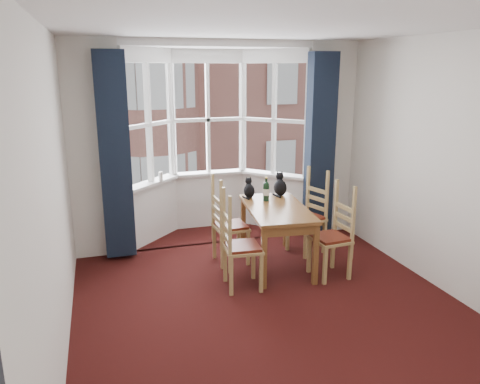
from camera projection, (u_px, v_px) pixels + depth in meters
name	position (u px, v px, depth m)	size (l,w,h in m)	color
floor	(279.00, 318.00, 4.70)	(4.50, 4.50, 0.00)	black
ceiling	(286.00, 23.00, 3.98)	(4.50, 4.50, 0.00)	white
wall_left	(52.00, 200.00, 3.78)	(4.50, 4.50, 0.00)	silver
wall_right	(459.00, 170.00, 4.91)	(4.50, 4.50, 0.00)	silver
wall_near	(456.00, 288.00, 2.26)	(4.00, 4.00, 0.00)	silver
wall_back_pier_left	(95.00, 152.00, 5.96)	(0.70, 0.12, 2.80)	silver
wall_back_pier_right	(329.00, 140.00, 6.89)	(0.70, 0.12, 2.80)	silver
bay_window	(212.00, 140.00, 6.89)	(2.76, 0.94, 2.80)	white
curtain_left	(115.00, 157.00, 5.87)	(0.38, 0.22, 2.60)	black
curtain_right	(320.00, 146.00, 6.67)	(0.38, 0.22, 2.60)	black
dining_table	(277.00, 215.00, 5.80)	(0.85, 1.39, 0.77)	brown
chair_left_near	(235.00, 249.00, 5.24)	(0.43, 0.45, 0.92)	tan
chair_left_far	(224.00, 228.00, 5.93)	(0.42, 0.44, 0.92)	tan
chair_right_near	(337.00, 238.00, 5.57)	(0.44, 0.45, 0.92)	tan
chair_right_far	(311.00, 217.00, 6.33)	(0.51, 0.52, 0.92)	tan
cat_left	(249.00, 190.00, 6.17)	(0.17, 0.22, 0.28)	black
cat_right	(280.00, 186.00, 6.28)	(0.22, 0.27, 0.33)	black
wine_bottle	(266.00, 190.00, 6.01)	(0.08, 0.08, 0.31)	black
candle_tall	(161.00, 177.00, 6.64)	(0.06, 0.06, 0.14)	white
street	(123.00, 181.00, 36.06)	(80.00, 80.00, 0.00)	#333335
tenement_building	(140.00, 91.00, 17.24)	(18.40, 7.80, 15.20)	#AB6758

